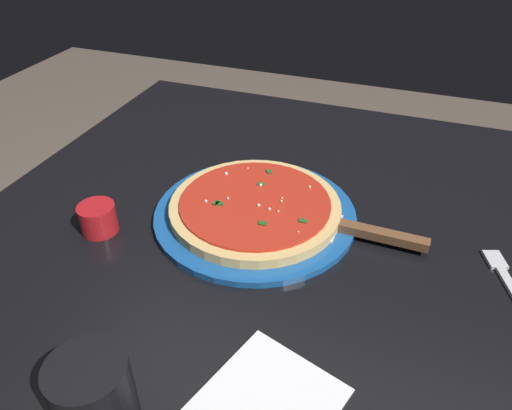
{
  "coord_description": "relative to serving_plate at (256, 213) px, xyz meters",
  "views": [
    {
      "loc": [
        0.16,
        -0.57,
        1.19
      ],
      "look_at": [
        -0.05,
        0.0,
        0.75
      ],
      "focal_mm": 33.88,
      "sensor_mm": 36.0,
      "label": 1
    }
  ],
  "objects": [
    {
      "name": "cup_tall_drink",
      "position": [
        -0.02,
        -0.38,
        0.04
      ],
      "size": [
        0.08,
        0.08,
        0.1
      ],
      "primitive_type": "cylinder",
      "color": "black",
      "rests_on": "restaurant_table"
    },
    {
      "name": "restaurant_table",
      "position": [
        0.05,
        -0.0,
        -0.13
      ],
      "size": [
        0.97,
        0.92,
        0.73
      ],
      "color": "black",
      "rests_on": "ground_plane"
    },
    {
      "name": "pizza_server",
      "position": [
        0.16,
        -0.0,
        0.01
      ],
      "size": [
        0.22,
        0.07,
        0.01
      ],
      "color": "silver",
      "rests_on": "serving_plate"
    },
    {
      "name": "cup_small_sauce",
      "position": [
        -0.21,
        -0.12,
        0.02
      ],
      "size": [
        0.06,
        0.06,
        0.04
      ],
      "primitive_type": "cylinder",
      "color": "#B2191E",
      "rests_on": "restaurant_table"
    },
    {
      "name": "serving_plate",
      "position": [
        0.0,
        0.0,
        0.0
      ],
      "size": [
        0.32,
        0.32,
        0.01
      ],
      "primitive_type": "cylinder",
      "color": "#195199",
      "rests_on": "restaurant_table"
    },
    {
      "name": "pizza",
      "position": [
        -0.0,
        0.0,
        0.01
      ],
      "size": [
        0.27,
        0.27,
        0.02
      ],
      "color": "#DBB26B",
      "rests_on": "serving_plate"
    },
    {
      "name": "napkin_folded_right",
      "position": [
        0.12,
        -0.3,
        -0.0
      ],
      "size": [
        0.16,
        0.17,
        0.0
      ],
      "primitive_type": "cube",
      "rotation": [
        0.0,
        0.0,
        -0.31
      ],
      "color": "white",
      "rests_on": "restaurant_table"
    }
  ]
}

